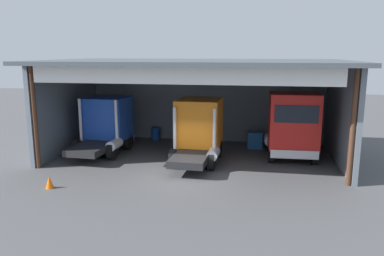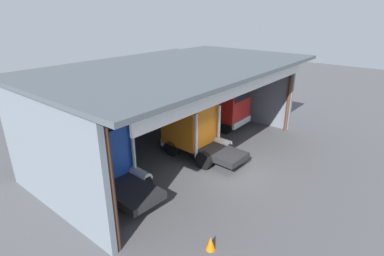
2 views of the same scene
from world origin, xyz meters
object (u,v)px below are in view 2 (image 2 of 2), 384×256
at_px(oil_drum, 100,148).
at_px(tool_cart, 185,121).
at_px(truck_orange_center_right_bay, 193,127).
at_px(truck_red_center_bay, 226,102).
at_px(truck_blue_left_bay, 103,158).
at_px(traffic_cone, 211,243).

bearing_deg(oil_drum, tool_cart, -9.41).
distance_m(truck_orange_center_right_bay, truck_red_center_bay, 5.18).
bearing_deg(oil_drum, truck_red_center_bay, -21.34).
xyz_separation_m(truck_blue_left_bay, traffic_cone, (-0.05, -6.40, -1.43)).
height_order(truck_orange_center_right_bay, traffic_cone, truck_orange_center_right_bay).
height_order(truck_red_center_bay, traffic_cone, truck_red_center_bay).
height_order(truck_orange_center_right_bay, oil_drum, truck_orange_center_right_bay).
xyz_separation_m(truck_blue_left_bay, oil_drum, (2.08, 3.52, -1.28)).
bearing_deg(truck_red_center_bay, oil_drum, -22.67).
height_order(truck_blue_left_bay, traffic_cone, truck_blue_left_bay).
relative_size(oil_drum, traffic_cone, 1.52).
xyz_separation_m(truck_orange_center_right_bay, traffic_cone, (-5.83, -5.52, -1.51)).
bearing_deg(traffic_cone, truck_blue_left_bay, 89.51).
bearing_deg(truck_blue_left_bay, tool_cart, 17.66).
relative_size(truck_red_center_bay, traffic_cone, 8.69).
xyz_separation_m(oil_drum, tool_cart, (6.76, -1.12, 0.07)).
distance_m(truck_orange_center_right_bay, traffic_cone, 8.17).
xyz_separation_m(truck_blue_left_bay, tool_cart, (8.84, 2.40, -1.21)).
bearing_deg(truck_orange_center_right_bay, traffic_cone, -134.59).
distance_m(truck_red_center_bay, oil_drum, 9.54).
relative_size(truck_blue_left_bay, tool_cart, 5.06).
distance_m(truck_red_center_bay, tool_cart, 3.38).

